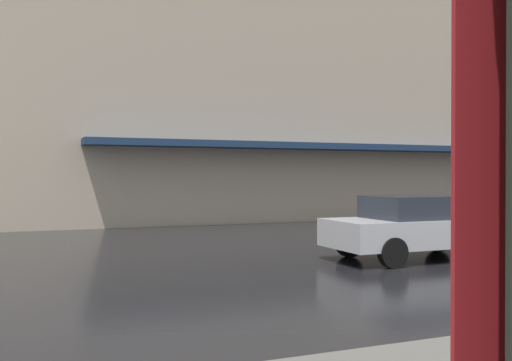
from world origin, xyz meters
TOP-DOWN VIEW (x-y plane):
  - haussmann_block_corner at (19.98, -16.01)m, footprint 16.18×29.95m
  - car_silver at (2.50, -11.86)m, footprint 1.85×4.10m

SIDE VIEW (x-z plane):
  - car_silver at x=2.50m, z-range 0.05..1.46m
  - haussmann_block_corner at x=19.98m, z-range -0.20..18.96m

